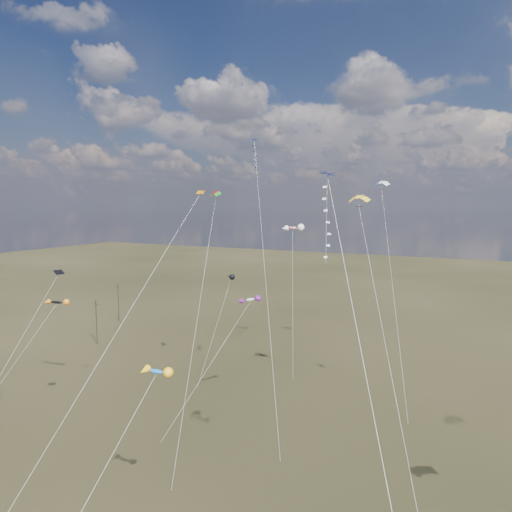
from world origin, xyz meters
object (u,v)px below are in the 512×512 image
at_px(utility_pole_near, 96,321).
at_px(novelty_black_orange, 56,303).
at_px(utility_pole_far, 118,302).
at_px(parafoil_yellow, 359,198).

bearing_deg(utility_pole_near, novelty_black_orange, -58.44).
height_order(utility_pole_far, parafoil_yellow, parafoil_yellow).
bearing_deg(utility_pole_far, novelty_black_orange, -59.26).
xyz_separation_m(utility_pole_far, parafoil_yellow, (56.24, -19.62, 21.56)).
height_order(utility_pole_near, parafoil_yellow, parafoil_yellow).
bearing_deg(novelty_black_orange, utility_pole_near, 121.56).
relative_size(utility_pole_near, parafoil_yellow, 0.30).
relative_size(utility_pole_far, parafoil_yellow, 0.30).
height_order(utility_pole_near, novelty_black_orange, novelty_black_orange).
bearing_deg(utility_pole_near, parafoil_yellow, -6.64).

